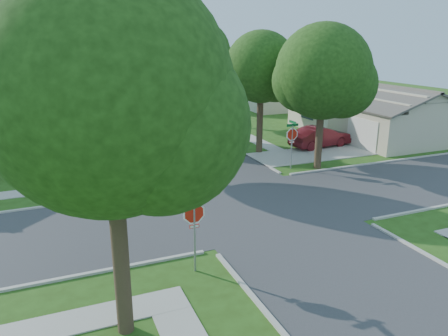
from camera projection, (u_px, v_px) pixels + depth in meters
ground at (256, 205)px, 21.00m from camera, size 100.00×100.00×0.00m
road_ns at (256, 205)px, 21.00m from camera, size 7.00×100.00×0.02m
sidewalk_ne at (198, 113)px, 46.24m from camera, size 1.20×40.00×0.04m
sidewalk_nw at (78, 122)px, 41.79m from camera, size 1.20×40.00×0.04m
driveway at (313, 154)px, 30.16m from camera, size 8.80×3.60×0.05m
stop_sign_sw at (194, 217)px, 14.54m from camera, size 1.05×0.80×2.98m
stop_sign_ne at (292, 136)px, 26.29m from camera, size 1.05×0.80×2.98m
tree_e_near at (262, 70)px, 29.09m from camera, size 4.97×4.80×8.28m
tree_e_mid at (201, 55)px, 39.54m from camera, size 5.59×5.40×9.21m
tree_e_far at (164, 53)px, 51.13m from camera, size 5.17×5.00×8.72m
tree_w_near at (119, 67)px, 25.52m from camera, size 5.38×5.20×8.97m
tree_w_mid at (94, 53)px, 36.04m from camera, size 5.80×5.60×9.56m
tree_w_far at (81, 59)px, 47.83m from camera, size 4.76×4.60×8.04m
tree_sw_corner at (112, 103)px, 10.29m from camera, size 6.21×6.00×9.55m
tree_ne_corner at (324, 76)px, 25.44m from camera, size 5.80×5.60×8.66m
house_ne_near at (370, 116)px, 36.14m from camera, size 8.42×13.60×4.23m
house_ne_far at (268, 92)px, 52.08m from camera, size 8.42×13.60×4.23m
car_driveway at (320, 137)px, 31.96m from camera, size 4.85×2.15×1.55m
car_curb_east at (168, 119)px, 39.16m from camera, size 1.86×4.30×1.45m
car_curb_west at (89, 93)px, 57.87m from camera, size 2.61×5.21×1.45m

